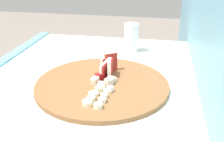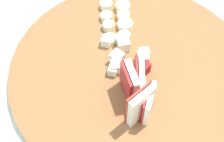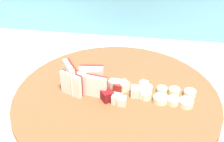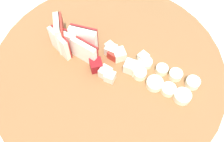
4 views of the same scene
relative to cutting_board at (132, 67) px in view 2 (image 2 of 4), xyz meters
name	(u,v)px [view 2 (image 2 of 4)]	position (x,y,z in m)	size (l,w,h in m)	color
cutting_board	(132,67)	(0.00, 0.00, 0.00)	(0.44, 0.44, 0.01)	brown
apple_wedge_fan	(138,93)	(-0.08, 0.01, 0.04)	(0.10, 0.05, 0.07)	#B22D23
apple_dice_pile	(126,56)	(0.01, 0.01, 0.02)	(0.10, 0.08, 0.02)	beige
banana_slice_rows	(117,20)	(0.11, 0.01, 0.01)	(0.12, 0.07, 0.01)	#F4EAC6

